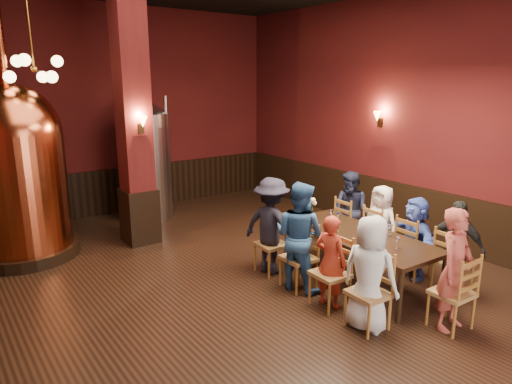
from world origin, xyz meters
TOP-DOWN VIEW (x-y plane):
  - room at (0.00, 0.00)m, footprint 10.00×10.02m
  - wainscot_right at (3.96, 0.00)m, footprint 0.08×9.90m
  - wainscot_back at (0.00, 4.96)m, footprint 7.90×0.08m
  - column at (-0.30, 2.80)m, footprint 0.58×0.58m
  - pendant_cluster at (-1.80, 2.90)m, footprint 0.90×0.90m
  - sconce_wall at (3.90, 0.80)m, footprint 0.20×0.20m
  - sconce_column at (-0.30, 2.50)m, footprint 0.20×0.20m
  - dining_table at (1.60, -0.77)m, footprint 1.11×2.44m
  - chair_0 at (0.70, -1.73)m, footprint 0.48×0.48m
  - person_0 at (0.70, -1.73)m, footprint 0.61×0.79m
  - chair_1 at (0.74, -1.06)m, footprint 0.48×0.48m
  - person_1 at (0.74, -1.06)m, footprint 0.38×0.51m
  - chair_2 at (0.77, -0.40)m, footprint 0.48×0.48m
  - person_2 at (0.77, -0.40)m, footprint 0.58×0.84m
  - chair_3 at (0.80, 0.27)m, footprint 0.48×0.48m
  - person_3 at (0.80, 0.27)m, footprint 0.84×1.10m
  - chair_4 at (2.40, -1.81)m, footprint 0.48×0.48m
  - person_4 at (2.40, -1.81)m, footprint 0.49×0.85m
  - chair_5 at (2.43, -1.14)m, footprint 0.48×0.48m
  - person_5 at (2.43, -1.14)m, footprint 0.79×1.22m
  - chair_6 at (2.46, -0.48)m, footprint 0.48×0.48m
  - person_6 at (2.46, -0.48)m, footprint 0.42×0.64m
  - chair_7 at (2.50, 0.19)m, footprint 0.48×0.48m
  - person_7 at (2.50, 0.19)m, footprint 0.47×0.74m
  - chair_8 at (1.53, -2.32)m, footprint 0.48×0.48m
  - person_8 at (1.53, -2.32)m, footprint 0.58×0.41m
  - copper_kettle at (-2.17, 3.28)m, footprint 1.81×1.81m
  - steel_vessel at (0.43, 4.15)m, footprint 1.32×1.32m
  - rose_vase at (1.53, 0.20)m, footprint 0.22×0.22m
  - wine_glass_0 at (1.90, -1.09)m, footprint 0.07×0.07m
  - wine_glass_1 at (1.30, -0.58)m, footprint 0.07×0.07m
  - wine_glass_2 at (1.83, -0.81)m, footprint 0.07×0.07m
  - wine_glass_3 at (1.51, -1.13)m, footprint 0.07×0.07m
  - wine_glass_4 at (1.75, -0.20)m, footprint 0.07×0.07m
  - wine_glass_5 at (1.45, -0.89)m, footprint 0.07×0.07m
  - wine_glass_6 at (1.55, -1.48)m, footprint 0.07×0.07m
  - wine_glass_7 at (1.77, -0.05)m, footprint 0.07×0.07m

SIDE VIEW (x-z plane):
  - chair_0 at x=0.70m, z-range 0.00..0.92m
  - chair_1 at x=0.74m, z-range 0.00..0.92m
  - chair_2 at x=0.77m, z-range 0.00..0.92m
  - chair_3 at x=0.80m, z-range 0.00..0.92m
  - chair_4 at x=2.40m, z-range 0.00..0.92m
  - chair_5 at x=2.43m, z-range 0.00..0.92m
  - chair_6 at x=2.46m, z-range 0.00..0.92m
  - chair_7 at x=2.50m, z-range 0.00..0.92m
  - chair_8 at x=1.53m, z-range 0.00..0.92m
  - wainscot_right at x=3.96m, z-range 0.00..1.00m
  - wainscot_back at x=0.00m, z-range 0.00..1.00m
  - person_5 at x=2.43m, z-range 0.00..1.26m
  - person_1 at x=0.74m, z-range 0.00..1.26m
  - person_6 at x=2.46m, z-range 0.00..1.30m
  - person_4 at x=2.40m, z-range 0.00..1.36m
  - dining_table at x=1.60m, z-range 0.31..1.06m
  - person_7 at x=2.50m, z-range 0.00..1.41m
  - person_0 at x=0.70m, z-range 0.00..1.42m
  - person_8 at x=1.53m, z-range 0.00..1.51m
  - person_3 at x=0.80m, z-range 0.00..1.51m
  - person_2 at x=0.77m, z-range 0.00..1.58m
  - wine_glass_0 at x=1.90m, z-range 0.75..0.92m
  - wine_glass_1 at x=1.30m, z-range 0.75..0.92m
  - wine_glass_2 at x=1.83m, z-range 0.75..0.92m
  - wine_glass_3 at x=1.51m, z-range 0.75..0.92m
  - wine_glass_4 at x=1.75m, z-range 0.75..0.92m
  - wine_glass_5 at x=1.45m, z-range 0.75..0.92m
  - wine_glass_6 at x=1.55m, z-range 0.75..0.92m
  - wine_glass_7 at x=1.77m, z-range 0.75..0.92m
  - rose_vase at x=1.53m, z-range 0.81..1.19m
  - steel_vessel at x=0.43m, z-range 0.00..2.61m
  - copper_kettle at x=-2.17m, z-range -0.55..3.54m
  - sconce_wall at x=3.90m, z-range 2.02..2.38m
  - sconce_column at x=-0.30m, z-range 2.02..2.38m
  - room at x=0.00m, z-range 0.00..4.50m
  - column at x=-0.30m, z-range 0.00..4.50m
  - pendant_cluster at x=-1.80m, z-range 2.25..3.95m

